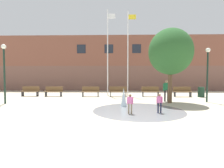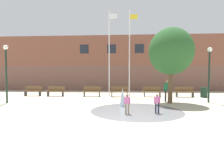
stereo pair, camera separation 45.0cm
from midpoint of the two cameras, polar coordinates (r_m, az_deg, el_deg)
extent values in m
plane|color=#BCB299|center=(5.65, -9.49, -16.84)|extent=(100.00, 100.00, 0.00)
cube|color=brown|center=(25.25, 0.80, 1.95)|extent=(36.00, 6.00, 3.18)
cube|color=brown|center=(25.45, 0.80, 9.94)|extent=(36.00, 6.00, 3.89)
cube|color=#1E232D|center=(22.95, -8.51, 11.20)|extent=(1.10, 0.06, 1.10)
cube|color=#1E232D|center=(22.49, 0.43, 11.41)|extent=(1.10, 0.06, 1.10)
cube|color=#1E232D|center=(22.58, 9.51, 11.34)|extent=(1.10, 0.06, 1.10)
cylinder|color=gray|center=(9.73, 9.26, -8.53)|extent=(4.95, 4.95, 0.01)
cone|color=silver|center=(10.81, 4.66, -4.30)|extent=(0.39, 0.39, 1.16)
cube|color=#28282D|center=(18.41, -25.74, -2.82)|extent=(0.06, 0.40, 0.44)
cube|color=#28282D|center=(17.77, -21.79, -2.94)|extent=(0.06, 0.40, 0.44)
cube|color=brown|center=(18.06, -23.82, -2.11)|extent=(1.60, 0.44, 0.05)
cube|color=brown|center=(18.22, -23.54, -1.32)|extent=(1.60, 0.04, 0.42)
cube|color=#28282D|center=(17.28, -19.43, -3.05)|extent=(0.06, 0.40, 0.44)
cube|color=#28282D|center=(16.78, -15.02, -3.15)|extent=(0.06, 0.40, 0.44)
cube|color=brown|center=(16.99, -17.27, -2.28)|extent=(1.60, 0.44, 0.05)
cube|color=brown|center=(17.16, -17.05, -1.45)|extent=(1.60, 0.04, 0.42)
cube|color=#28282D|center=(16.26, -8.24, -3.27)|extent=(0.06, 0.40, 0.44)
cube|color=#28282D|center=(16.03, -3.33, -3.34)|extent=(0.06, 0.40, 0.44)
cube|color=brown|center=(16.11, -5.81, -2.44)|extent=(1.60, 0.44, 0.05)
cube|color=brown|center=(16.28, -5.70, -1.56)|extent=(1.60, 0.04, 0.42)
cube|color=#28282D|center=(16.00, 0.75, -3.34)|extent=(0.06, 0.40, 0.44)
cube|color=#28282D|center=(16.00, 5.78, -3.36)|extent=(0.06, 0.40, 0.44)
cube|color=brown|center=(15.96, 3.27, -2.48)|extent=(1.60, 0.44, 0.05)
cube|color=brown|center=(16.14, 3.27, -1.58)|extent=(1.60, 0.04, 0.42)
cube|color=#28282D|center=(16.23, 11.29, -3.31)|extent=(0.06, 0.40, 0.44)
cube|color=#28282D|center=(16.47, 16.13, -3.27)|extent=(0.06, 0.40, 0.44)
cube|color=brown|center=(16.31, 13.73, -2.44)|extent=(1.60, 0.44, 0.05)
cube|color=brown|center=(16.49, 13.62, -1.56)|extent=(1.60, 0.04, 0.42)
cube|color=#28282D|center=(16.74, 21.10, -3.25)|extent=(0.06, 0.40, 0.44)
cube|color=#28282D|center=(17.22, 25.55, -3.18)|extent=(0.06, 0.40, 0.44)
cube|color=brown|center=(16.95, 23.37, -2.39)|extent=(1.60, 0.44, 0.05)
cube|color=brown|center=(17.11, 23.16, -1.55)|extent=(1.60, 0.04, 0.42)
cylinder|color=#1E233D|center=(9.17, 15.47, -7.65)|extent=(0.07, 0.07, 0.52)
cylinder|color=#1E233D|center=(9.19, 16.31, -7.62)|extent=(0.07, 0.07, 0.52)
cube|color=pink|center=(9.11, 15.93, -4.99)|extent=(0.23, 0.24, 0.33)
sphere|color=#997051|center=(9.09, 15.94, -3.53)|extent=(0.13, 0.13, 0.13)
cylinder|color=pink|center=(9.09, 15.12, -5.21)|extent=(0.05, 0.05, 0.34)
cylinder|color=pink|center=(9.15, 16.72, -5.19)|extent=(0.05, 0.05, 0.34)
cylinder|color=#89755B|center=(8.74, 6.01, -8.07)|extent=(0.07, 0.07, 0.52)
cylinder|color=#89755B|center=(8.74, 6.91, -8.07)|extent=(0.07, 0.07, 0.52)
cube|color=pink|center=(8.67, 6.48, -5.29)|extent=(0.24, 0.21, 0.33)
sphere|color=brown|center=(8.64, 6.49, -3.76)|extent=(0.13, 0.13, 0.13)
cylinder|color=pink|center=(8.67, 5.61, -5.51)|extent=(0.05, 0.05, 0.34)
cylinder|color=pink|center=(8.68, 7.34, -5.51)|extent=(0.05, 0.05, 0.34)
cylinder|color=#28282D|center=(13.46, 18.00, -3.74)|extent=(0.12, 0.12, 0.84)
cylinder|color=#28282D|center=(13.52, 18.90, -3.73)|extent=(0.12, 0.12, 0.84)
cube|color=#237547|center=(13.43, 18.49, -0.80)|extent=(0.38, 0.27, 0.54)
sphere|color=tan|center=(13.42, 18.52, 0.79)|extent=(0.21, 0.21, 0.21)
cylinder|color=#237547|center=(13.38, 17.62, -1.04)|extent=(0.08, 0.08, 0.55)
cylinder|color=#237547|center=(13.49, 19.35, -1.04)|extent=(0.08, 0.08, 0.55)
cylinder|color=silver|center=(16.98, -0.16, 10.10)|extent=(0.10, 0.10, 8.19)
cube|color=silver|center=(17.75, 1.22, 21.29)|extent=(0.70, 0.02, 0.45)
cylinder|color=silver|center=(16.96, 6.47, 9.94)|extent=(0.10, 0.10, 8.09)
cube|color=yellow|center=(17.75, 7.91, 20.94)|extent=(0.70, 0.02, 0.45)
cylinder|color=#192D23|center=(14.02, -30.44, 2.13)|extent=(0.12, 0.12, 3.70)
sphere|color=white|center=(14.16, -30.63, 10.29)|extent=(0.32, 0.32, 0.32)
cylinder|color=#192D23|center=(14.16, 29.92, 1.88)|extent=(0.12, 0.12, 3.57)
sphere|color=white|center=(14.28, 30.10, 9.70)|extent=(0.32, 0.32, 0.32)
cylinder|color=#193323|center=(17.41, 28.47, -2.42)|extent=(0.56, 0.56, 0.90)
cylinder|color=brown|center=(12.77, 19.46, -1.54)|extent=(0.29, 0.29, 1.97)
ellipsoid|color=#285628|center=(12.85, 19.64, 10.02)|extent=(3.01, 3.01, 3.19)
camera|label=1|loc=(0.22, -88.99, 0.05)|focal=28.00mm
camera|label=2|loc=(0.22, 91.01, -0.05)|focal=28.00mm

